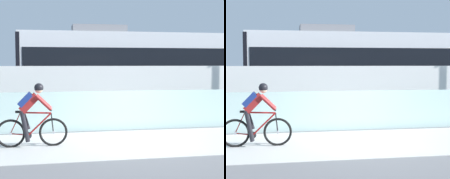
{
  "view_description": "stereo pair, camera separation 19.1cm",
  "coord_description": "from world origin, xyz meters",
  "views": [
    {
      "loc": [
        -2.36,
        -8.9,
        2.1
      ],
      "look_at": [
        -0.32,
        2.35,
        1.25
      ],
      "focal_mm": 56.14,
      "sensor_mm": 36.0,
      "label": 1
    },
    {
      "loc": [
        -2.17,
        -8.94,
        2.1
      ],
      "look_at": [
        -0.32,
        2.35,
        1.25
      ],
      "focal_mm": 56.14,
      "sensor_mm": 36.0,
      "label": 2
    }
  ],
  "objects": [
    {
      "name": "glass_parapet",
      "position": [
        0.0,
        1.85,
        0.62
      ],
      "size": [
        32.0,
        0.05,
        1.24
      ],
      "primitive_type": "cube",
      "color": "silver",
      "rests_on": "ground"
    },
    {
      "name": "concrete_barrier_wall",
      "position": [
        0.0,
        3.65,
        1.01
      ],
      "size": [
        32.0,
        0.36,
        2.01
      ],
      "primitive_type": "cube",
      "color": "silver",
      "rests_on": "ground"
    },
    {
      "name": "tram",
      "position": [
        1.86,
        6.85,
        1.89
      ],
      "size": [
        11.06,
        2.54,
        3.81
      ],
      "color": "silver",
      "rests_on": "ground"
    },
    {
      "name": "tram_rail_near",
      "position": [
        0.0,
        6.13,
        0.0
      ],
      "size": [
        32.0,
        0.08,
        0.01
      ],
      "primitive_type": "cube",
      "color": "#595654",
      "rests_on": "ground"
    },
    {
      "name": "bike_path_deck",
      "position": [
        0.0,
        0.0,
        0.01
      ],
      "size": [
        32.0,
        3.2,
        0.01
      ],
      "primitive_type": "cube",
      "color": "beige",
      "rests_on": "ground"
    },
    {
      "name": "ground_plane",
      "position": [
        0.0,
        0.0,
        0.0
      ],
      "size": [
        200.0,
        200.0,
        0.0
      ],
      "primitive_type": "plane",
      "color": "slate"
    },
    {
      "name": "tram_rail_far",
      "position": [
        0.0,
        7.57,
        0.0
      ],
      "size": [
        32.0,
        0.08,
        0.01
      ],
      "primitive_type": "cube",
      "color": "#595654",
      "rests_on": "ground"
    },
    {
      "name": "cyclist_on_bike",
      "position": [
        -2.79,
        -0.0,
        0.8
      ],
      "size": [
        1.77,
        0.58,
        1.61
      ],
      "color": "black",
      "rests_on": "ground"
    }
  ]
}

